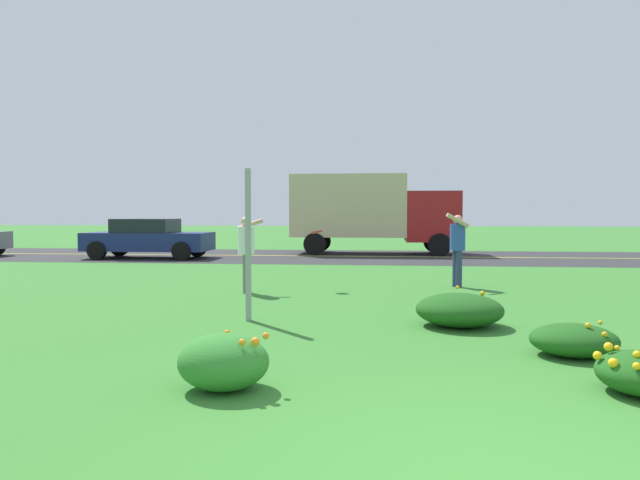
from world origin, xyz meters
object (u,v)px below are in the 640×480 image
at_px(person_thrower_white_shirt, 246,247).
at_px(car_navy_center_left, 148,238).
at_px(sign_post_near_path, 248,245).
at_px(frisbee_red, 317,232).
at_px(box_truck_red, 371,209).
at_px(person_catcher_blue_shirt, 457,244).

height_order(person_thrower_white_shirt, car_navy_center_left, person_thrower_white_shirt).
bearing_deg(sign_post_near_path, frisbee_red, 80.19).
bearing_deg(car_navy_center_left, box_truck_red, 21.85).
distance_m(person_catcher_blue_shirt, car_navy_center_left, 12.46).
bearing_deg(frisbee_red, sign_post_near_path, -99.81).
bearing_deg(sign_post_near_path, car_navy_center_left, 119.07).
bearing_deg(box_truck_red, frisbee_red, -95.22).
bearing_deg(sign_post_near_path, person_thrower_white_shirt, 103.82).
height_order(frisbee_red, car_navy_center_left, car_navy_center_left).
relative_size(person_catcher_blue_shirt, box_truck_red, 0.25).
xyz_separation_m(person_catcher_blue_shirt, car_navy_center_left, (-10.19, 7.16, -0.23)).
xyz_separation_m(sign_post_near_path, frisbee_red, (0.65, 3.76, 0.08)).
bearing_deg(person_thrower_white_shirt, sign_post_near_path, -76.18).
distance_m(person_catcher_blue_shirt, frisbee_red, 3.19).
relative_size(person_thrower_white_shirt, person_catcher_blue_shirt, 0.95).
distance_m(frisbee_red, car_navy_center_left, 10.58).
distance_m(frisbee_red, box_truck_red, 11.14).
xyz_separation_m(sign_post_near_path, car_navy_center_left, (-6.44, 11.59, -0.44)).
bearing_deg(sign_post_near_path, person_catcher_blue_shirt, 49.76).
bearing_deg(person_thrower_white_shirt, box_truck_red, 78.52).
relative_size(sign_post_near_path, frisbee_red, 9.01).
height_order(person_catcher_blue_shirt, car_navy_center_left, person_catcher_blue_shirt).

